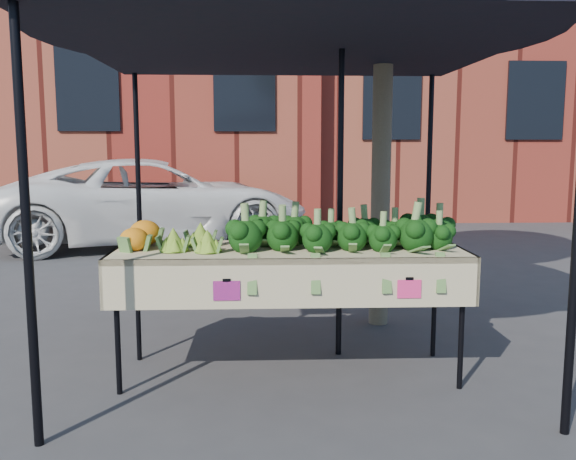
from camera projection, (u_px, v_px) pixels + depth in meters
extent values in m
plane|color=#323234|center=(291.00, 377.00, 4.24)|extent=(90.00, 90.00, 0.00)
cube|color=#C7BB93|center=(289.00, 312.00, 4.25)|extent=(2.40, 0.81, 0.90)
cube|color=#F22D8C|center=(227.00, 291.00, 3.79)|extent=(0.17, 0.01, 0.12)
cube|color=#EA2C76|center=(409.00, 289.00, 3.85)|extent=(0.17, 0.01, 0.12)
ellipsoid|color=black|center=(345.00, 227.00, 4.21)|extent=(1.62, 0.59, 0.28)
ellipsoid|color=#77AB31|center=(192.00, 234.00, 4.13)|extent=(0.45, 0.49, 0.22)
ellipsoid|color=orange|center=(140.00, 234.00, 4.19)|extent=(0.25, 0.45, 0.20)
imported|color=white|center=(151.00, 89.00, 9.81)|extent=(1.95, 2.61, 5.06)
cube|color=maroon|center=(69.00, 31.00, 15.28)|extent=(12.00, 8.00, 9.00)
cube|color=maroon|center=(526.00, 48.00, 16.36)|extent=(12.00, 8.00, 8.50)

